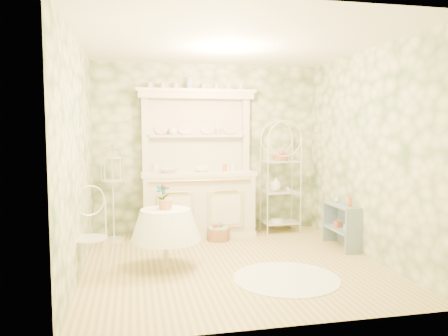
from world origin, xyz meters
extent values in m
plane|color=#CEB973|center=(0.00, 0.00, 0.00)|extent=(3.60, 3.60, 0.00)
plane|color=white|center=(0.00, 0.00, 2.70)|extent=(3.60, 3.60, 0.00)
plane|color=#F0E8C0|center=(-1.80, 0.00, 1.35)|extent=(3.60, 3.60, 0.00)
plane|color=#F0E8C0|center=(1.80, 0.00, 1.35)|extent=(3.60, 3.60, 0.00)
plane|color=#F0E8C0|center=(0.00, 1.80, 1.35)|extent=(3.60, 3.60, 0.00)
plane|color=#F0E8C0|center=(0.00, -1.80, 1.35)|extent=(3.60, 3.60, 0.00)
cube|color=silver|center=(-0.20, 1.52, 1.15)|extent=(1.87, 0.61, 2.29)
cube|color=white|center=(1.15, 1.52, 0.90)|extent=(0.57, 0.42, 1.80)
cube|color=#7C94A8|center=(1.68, 0.41, 0.30)|extent=(0.28, 0.70, 0.59)
cylinder|color=white|center=(-0.82, -0.01, 0.39)|extent=(0.89, 0.89, 0.79)
cube|color=white|center=(-1.68, -0.18, 0.38)|extent=(0.46, 0.46, 0.76)
cube|color=white|center=(-1.49, 1.43, 0.68)|extent=(0.34, 0.34, 1.36)
cylinder|color=#A36F46|center=(0.05, 1.16, 0.12)|extent=(0.37, 0.37, 0.24)
cylinder|color=white|center=(0.47, -0.67, 0.00)|extent=(1.38, 1.38, 0.01)
imported|color=white|center=(-0.67, 1.42, 1.02)|extent=(0.28, 0.28, 0.07)
imported|color=white|center=(-0.15, 1.48, 1.02)|extent=(0.31, 0.31, 0.08)
imported|color=white|center=(-0.57, 1.68, 1.61)|extent=(0.17, 0.17, 0.10)
imported|color=white|center=(0.15, 1.68, 1.61)|extent=(0.12, 0.12, 0.10)
imported|color=#3F7238|center=(-0.85, 0.00, 0.85)|extent=(0.19, 0.15, 0.32)
imported|color=#C85D33|center=(1.68, 0.21, 0.68)|extent=(0.09, 0.09, 0.17)
imported|color=#91A7C7|center=(1.68, 0.37, 0.65)|extent=(0.06, 0.06, 0.11)
imported|color=silver|center=(1.68, 0.58, 0.65)|extent=(0.08, 0.08, 0.10)
camera|label=1|loc=(-1.18, -5.17, 1.66)|focal=35.00mm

